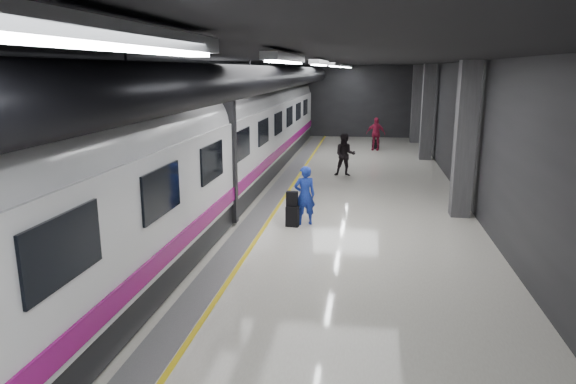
{
  "coord_description": "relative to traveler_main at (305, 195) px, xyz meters",
  "views": [
    {
      "loc": [
        1.76,
        -13.33,
        4.24
      ],
      "look_at": [
        -0.04,
        -1.67,
        1.42
      ],
      "focal_mm": 32.0,
      "sensor_mm": 36.0,
      "label": 1
    }
  ],
  "objects": [
    {
      "name": "ground",
      "position": [
        -0.1,
        -0.41,
        -0.83
      ],
      "size": [
        40.0,
        40.0,
        0.0
      ],
      "primitive_type": "plane",
      "color": "silver",
      "rests_on": "ground"
    },
    {
      "name": "train",
      "position": [
        -3.35,
        -0.41,
        1.24
      ],
      "size": [
        3.05,
        38.0,
        4.05
      ],
      "color": "black",
      "rests_on": "ground"
    },
    {
      "name": "traveler_main",
      "position": [
        0.0,
        0.0,
        0.0
      ],
      "size": [
        0.71,
        0.59,
        1.66
      ],
      "primitive_type": "imported",
      "rotation": [
        0.0,
        0.0,
        3.51
      ],
      "color": "blue",
      "rests_on": "ground"
    },
    {
      "name": "platform_hall",
      "position": [
        -0.39,
        0.55,
        2.71
      ],
      "size": [
        10.02,
        40.02,
        4.51
      ],
      "color": "black",
      "rests_on": "ground"
    },
    {
      "name": "suitcase_main",
      "position": [
        -0.31,
        -0.25,
        -0.55
      ],
      "size": [
        0.37,
        0.26,
        0.57
      ],
      "primitive_type": "cube",
      "rotation": [
        0.0,
        0.0,
        -0.11
      ],
      "color": "black",
      "rests_on": "ground"
    },
    {
      "name": "shoulder_bag",
      "position": [
        -0.33,
        -0.22,
        -0.05
      ],
      "size": [
        0.32,
        0.18,
        0.41
      ],
      "primitive_type": "cube",
      "rotation": [
        0.0,
        0.0,
        -0.04
      ],
      "color": "black",
      "rests_on": "suitcase_main"
    },
    {
      "name": "traveler_far_a",
      "position": [
        0.79,
        6.95,
        0.04
      ],
      "size": [
        0.88,
        0.7,
        1.74
      ],
      "primitive_type": "imported",
      "rotation": [
        0.0,
        0.0,
        0.05
      ],
      "color": "black",
      "rests_on": "ground"
    },
    {
      "name": "suitcase_far",
      "position": [
        2.12,
        14.56,
        -0.58
      ],
      "size": [
        0.41,
        0.33,
        0.51
      ],
      "primitive_type": "cube",
      "rotation": [
        0.0,
        0.0,
        -0.36
      ],
      "color": "black",
      "rests_on": "ground"
    },
    {
      "name": "traveler_far_b",
      "position": [
        2.1,
        14.12,
        0.04
      ],
      "size": [
        1.08,
        0.58,
        1.75
      ],
      "primitive_type": "imported",
      "rotation": [
        0.0,
        0.0,
        -0.16
      ],
      "color": "maroon",
      "rests_on": "ground"
    }
  ]
}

